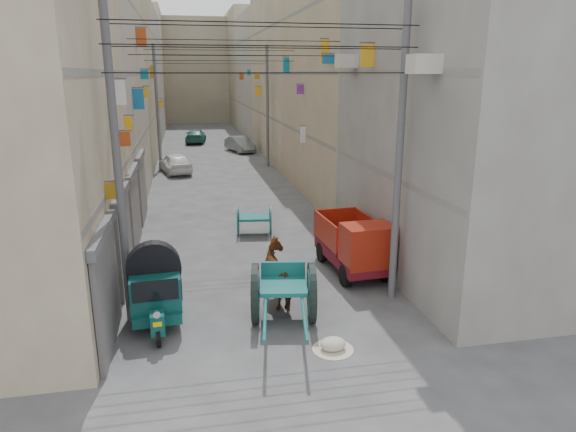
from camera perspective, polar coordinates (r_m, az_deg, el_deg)
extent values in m
cube|color=gray|center=(15.17, -19.26, 3.33)|extent=(0.25, 9.80, 0.18)
cube|color=gray|center=(14.88, -20.32, 14.69)|extent=(0.25, 9.80, 0.18)
cube|color=#A3988B|center=(26.42, -25.32, 13.72)|extent=(8.00, 12.00, 12.00)
cube|color=gray|center=(25.98, -16.20, 8.35)|extent=(0.25, 11.76, 0.18)
cube|color=gray|center=(25.81, -16.71, 14.96)|extent=(0.25, 11.76, 0.18)
cube|color=gray|center=(25.99, -17.26, 21.56)|extent=(0.25, 11.76, 0.18)
cube|color=tan|center=(39.20, -21.04, 15.75)|extent=(8.00, 14.00, 14.00)
cube|color=gray|center=(38.90, -14.77, 10.65)|extent=(0.25, 13.72, 0.18)
cube|color=gray|center=(38.78, -15.08, 15.06)|extent=(0.25, 13.72, 0.18)
cube|color=gray|center=(38.90, -15.41, 19.47)|extent=(0.25, 13.72, 0.18)
cube|color=#9A9590|center=(53.07, -18.51, 14.47)|extent=(8.00, 14.00, 11.80)
cube|color=gray|center=(52.85, -14.00, 11.86)|extent=(0.25, 13.72, 0.18)
cube|color=gray|center=(52.77, -14.22, 15.11)|extent=(0.25, 13.72, 0.18)
cube|color=gray|center=(52.85, -14.44, 18.36)|extent=(0.25, 13.72, 0.18)
cube|color=tan|center=(66.00, -17.26, 15.37)|extent=(8.00, 12.00, 13.50)
cube|color=gray|center=(65.83, -13.57, 12.53)|extent=(0.25, 11.76, 0.18)
cube|color=gray|center=(65.76, -13.74, 15.14)|extent=(0.25, 11.76, 0.18)
cube|color=gray|center=(65.83, -13.92, 17.74)|extent=(0.25, 11.76, 0.18)
cube|color=#9A9590|center=(17.80, 23.64, 15.32)|extent=(8.00, 10.00, 13.00)
cube|color=gray|center=(16.22, 10.99, 4.66)|extent=(0.25, 9.80, 0.18)
cube|color=gray|center=(15.94, 11.56, 15.31)|extent=(0.25, 9.80, 0.18)
cube|color=tan|center=(27.60, 10.17, 14.93)|extent=(8.00, 12.00, 12.00)
cube|color=gray|center=(26.61, 1.98, 9.10)|extent=(0.25, 11.76, 0.18)
cube|color=gray|center=(26.44, 2.04, 15.57)|extent=(0.25, 11.76, 0.18)
cube|color=gray|center=(26.61, 2.10, 22.05)|extent=(0.25, 11.76, 0.18)
cube|color=#C3B493|center=(40.00, 3.20, 16.69)|extent=(8.00, 14.00, 14.00)
cube|color=gray|center=(39.32, -2.47, 11.18)|extent=(0.25, 13.72, 0.18)
cube|color=gray|center=(39.20, -2.53, 15.56)|extent=(0.25, 13.72, 0.18)
cube|color=gray|center=(39.32, -2.58, 19.93)|extent=(0.25, 13.72, 0.18)
cube|color=#A3988B|center=(53.66, -0.70, 15.24)|extent=(8.00, 14.00, 11.80)
cube|color=gray|center=(53.16, -4.90, 12.27)|extent=(0.25, 13.72, 0.18)
cube|color=gray|center=(53.08, -4.97, 15.51)|extent=(0.25, 13.72, 0.18)
cube|color=gray|center=(53.16, -5.05, 18.74)|extent=(0.25, 13.72, 0.18)
cube|color=tan|center=(66.48, -2.87, 16.01)|extent=(8.00, 12.00, 13.50)
cube|color=gray|center=(66.07, -6.24, 12.87)|extent=(0.25, 11.76, 0.18)
cube|color=gray|center=(66.01, -6.32, 15.47)|extent=(0.25, 11.76, 0.18)
cube|color=gray|center=(66.08, -6.40, 18.07)|extent=(0.25, 11.76, 0.18)
cube|color=tan|center=(72.75, -10.21, 15.56)|extent=(22.00, 10.00, 13.00)
cube|color=#49494D|center=(12.66, -19.42, -8.08)|extent=(0.12, 3.00, 2.60)
cube|color=#555558|center=(12.17, -19.93, -1.79)|extent=(0.18, 3.20, 0.25)
cube|color=#49494D|center=(16.10, -17.74, -2.87)|extent=(0.12, 3.00, 2.60)
cube|color=#555558|center=(15.72, -18.10, 2.15)|extent=(0.18, 3.20, 0.25)
cube|color=#49494D|center=(19.64, -16.66, 0.48)|extent=(0.12, 3.00, 2.60)
cube|color=#555558|center=(19.33, -16.94, 4.64)|extent=(0.18, 3.20, 0.25)
cube|color=#49494D|center=(23.32, -15.90, 2.86)|extent=(0.12, 3.00, 2.60)
cube|color=#555558|center=(23.06, -16.12, 6.38)|extent=(0.18, 3.20, 0.25)
cube|color=#BC8416|center=(41.41, -3.47, 15.24)|extent=(0.38, 0.08, 0.41)
cube|color=#F2A91A|center=(48.44, -13.92, 12.07)|extent=(0.27, 0.08, 0.71)
cube|color=#BC8416|center=(13.57, -18.72, 2.67)|extent=(0.44, 0.08, 0.42)
cube|color=#16689C|center=(22.61, -16.30, 12.38)|extent=(0.45, 0.08, 0.84)
cube|color=#B94318|center=(51.92, -5.19, 15.19)|extent=(0.41, 0.08, 0.59)
cube|color=#B94318|center=(16.70, -17.76, 8.14)|extent=(0.38, 0.08, 0.44)
cube|color=#F2A91A|center=(40.70, -3.33, 13.65)|extent=(0.43, 0.08, 0.72)
cube|color=#0D7990|center=(46.71, -4.37, 15.58)|extent=(0.28, 0.08, 0.44)
cube|color=#B94318|center=(26.84, -16.01, 18.55)|extent=(0.48, 0.08, 0.84)
cube|color=#F2A91A|center=(44.90, -14.06, 11.88)|extent=(0.31, 0.08, 0.44)
cube|color=#762791|center=(26.41, 1.37, 13.87)|extent=(0.35, 0.08, 0.45)
cube|color=#0D7990|center=(29.95, -0.20, 16.43)|extent=(0.34, 0.08, 0.79)
cube|color=#F2A91A|center=(18.91, -17.28, 9.74)|extent=(0.28, 0.08, 0.52)
cube|color=#BC8416|center=(36.39, -14.88, 15.17)|extent=(0.28, 0.08, 0.74)
cube|color=white|center=(26.08, 1.68, 9.02)|extent=(0.26, 0.08, 0.80)
cube|color=#0D7990|center=(17.12, 8.88, 17.07)|extent=(0.34, 0.08, 0.55)
cube|color=white|center=(15.39, -18.48, 12.88)|extent=(0.47, 0.08, 0.67)
cube|color=#0D7990|center=(27.93, -15.66, 14.90)|extent=(0.40, 0.08, 0.47)
cube|color=#F2A91A|center=(28.46, -15.53, 13.11)|extent=(0.32, 0.08, 0.55)
cube|color=#16689C|center=(21.27, 4.50, 16.97)|extent=(0.47, 0.08, 0.35)
cube|color=#F2A91A|center=(22.10, 4.11, 17.82)|extent=(0.32, 0.08, 0.89)
cube|color=#F2A91A|center=(17.03, 8.81, 17.20)|extent=(0.44, 0.08, 0.69)
cube|color=#762791|center=(13.28, -20.01, 0.72)|extent=(0.10, 3.20, 0.80)
cube|color=#167B37|center=(22.05, -16.77, 6.59)|extent=(0.10, 3.20, 0.80)
cube|color=#B94318|center=(33.94, -15.06, 9.64)|extent=(0.10, 3.20, 0.80)
cube|color=#0D7990|center=(45.88, -14.23, 11.10)|extent=(0.10, 3.20, 0.80)
cube|color=#762791|center=(14.45, 13.70, 2.37)|extent=(0.10, 3.20, 0.80)
cube|color=#762791|center=(22.77, 4.16, 7.47)|extent=(0.10, 3.20, 0.80)
cube|color=#0D7990|center=(34.41, -1.24, 10.23)|extent=(0.10, 3.20, 0.80)
cube|color=#B94318|center=(46.23, -3.93, 11.56)|extent=(0.10, 3.20, 0.80)
cube|color=beige|center=(13.01, 14.89, 16.01)|extent=(0.70, 0.55, 0.45)
cube|color=beige|center=(18.61, 6.53, 16.73)|extent=(0.70, 0.55, 0.45)
cylinder|color=#555558|center=(13.01, -18.41, 5.09)|extent=(0.20, 0.20, 8.00)
cylinder|color=#555558|center=(14.07, 12.25, 6.27)|extent=(0.20, 0.20, 8.00)
cylinder|color=#555558|center=(34.83, -14.32, 11.48)|extent=(0.20, 0.20, 8.00)
cylinder|color=#555558|center=(35.24, -2.30, 11.98)|extent=(0.20, 0.20, 8.00)
cylinder|color=black|center=(12.39, -2.23, 15.61)|extent=(7.40, 0.02, 0.02)
cylinder|color=black|center=(12.40, -2.26, 18.39)|extent=(7.40, 0.02, 0.02)
cylinder|color=black|center=(12.44, -2.28, 20.69)|extent=(7.40, 0.02, 0.02)
cylinder|color=black|center=(13.37, -2.94, 15.60)|extent=(7.40, 0.02, 0.02)
cylinder|color=black|center=(13.39, -2.98, 18.17)|extent=(7.40, 0.02, 0.02)
cylinder|color=black|center=(13.42, -3.01, 20.30)|extent=(7.40, 0.02, 0.02)
cylinder|color=black|center=(18.83, -5.53, 15.53)|extent=(7.40, 0.02, 0.02)
cylinder|color=black|center=(18.84, -5.58, 17.35)|extent=(7.40, 0.02, 0.02)
cylinder|color=black|center=(18.86, -5.62, 18.87)|extent=(7.40, 0.02, 0.02)
cylinder|color=black|center=(26.80, -7.41, 15.46)|extent=(7.40, 0.02, 0.02)
cylinder|color=black|center=(26.81, -7.46, 16.74)|extent=(7.40, 0.02, 0.02)
cylinder|color=black|center=(26.82, -7.49, 17.81)|extent=(7.40, 0.02, 0.02)
cylinder|color=black|center=(34.78, -8.43, 15.41)|extent=(7.40, 0.02, 0.02)
cylinder|color=black|center=(34.79, -8.47, 16.40)|extent=(7.40, 0.02, 0.02)
cylinder|color=black|center=(34.80, -8.50, 17.22)|extent=(7.40, 0.02, 0.02)
cylinder|color=black|center=(12.69, -14.20, -12.80)|extent=(0.14, 0.53, 0.52)
cylinder|color=black|center=(14.29, -16.45, -9.61)|extent=(0.14, 0.53, 0.52)
cylinder|color=black|center=(14.29, -12.28, -9.32)|extent=(0.14, 0.53, 0.52)
cube|color=#0B413E|center=(13.69, -14.37, -9.73)|extent=(1.28, 1.85, 0.26)
cube|color=#0B413E|center=(12.59, -14.30, -11.50)|extent=(0.35, 0.44, 0.51)
cylinder|color=silver|center=(12.25, -14.38, -10.58)|extent=(0.17, 0.06, 0.17)
cube|color=#CEC30B|center=(12.34, -14.30, -11.59)|extent=(0.21, 0.04, 0.11)
cube|color=#0B413E|center=(13.52, -14.53, -7.61)|extent=(1.31, 1.66, 0.89)
cube|color=black|center=(12.68, -14.53, -8.05)|extent=(1.08, 0.12, 0.51)
cube|color=black|center=(13.51, -17.19, -7.41)|extent=(0.11, 1.12, 0.61)
cube|color=black|center=(13.49, -11.92, -7.05)|extent=(0.11, 1.12, 0.61)
cube|color=white|center=(12.95, -14.32, -10.94)|extent=(1.17, 0.12, 0.06)
cylinder|color=black|center=(13.25, -3.66, -8.56)|extent=(0.43, 1.56, 1.55)
cylinder|color=#155C5B|center=(13.25, -3.66, -8.56)|extent=(0.40, 1.23, 1.21)
cylinder|color=#555558|center=(13.25, -3.66, -8.56)|extent=(0.28, 0.24, 0.20)
cylinder|color=black|center=(13.27, 2.65, -8.50)|extent=(0.43, 1.56, 1.55)
cylinder|color=#155C5B|center=(13.27, 2.65, -8.50)|extent=(0.40, 1.23, 1.21)
cylinder|color=#555558|center=(13.27, 2.65, -8.50)|extent=(0.28, 0.24, 0.20)
cylinder|color=#555558|center=(13.24, -0.50, -8.54)|extent=(1.49, 0.35, 0.09)
cube|color=#155C5B|center=(13.16, -0.50, -7.75)|extent=(1.36, 1.40, 0.11)
cube|color=#155C5B|center=(13.58, -0.55, -5.88)|extent=(1.16, 0.29, 0.39)
cylinder|color=#155C5B|center=(11.94, -2.55, -10.79)|extent=(0.52, 2.53, 0.08)
cylinder|color=#155C5B|center=(11.96, 1.78, -10.75)|extent=(0.52, 2.53, 0.08)
cylinder|color=black|center=(15.57, 6.37, -6.63)|extent=(0.22, 0.67, 0.66)
cylinder|color=black|center=(17.51, 3.75, -4.02)|extent=(0.22, 0.67, 0.66)
cylinder|color=black|center=(16.07, 10.74, -6.10)|extent=(0.22, 0.67, 0.66)
cylinder|color=black|center=(17.95, 7.71, -3.63)|extent=(0.22, 0.67, 0.66)
cube|color=maroon|center=(16.68, 7.12, -4.31)|extent=(1.66, 3.40, 0.35)
cube|color=maroon|center=(15.45, 8.80, -3.25)|extent=(1.52, 1.15, 1.26)
cube|color=black|center=(15.01, 9.54, -3.44)|extent=(1.31, 0.14, 0.55)
cube|color=maroon|center=(17.07, 6.45, -2.85)|extent=(1.64, 2.30, 0.12)
cube|color=maroon|center=(16.70, 4.15, -1.66)|extent=(0.20, 2.21, 0.85)
cube|color=maroon|center=(17.22, 8.77, -1.27)|extent=(0.20, 2.21, 0.85)
cube|color=maroon|center=(17.91, 5.24, -0.49)|extent=(1.51, 0.16, 0.85)
cylinder|color=#155C5B|center=(20.36, -5.57, -0.46)|extent=(0.23, 1.19, 1.19)
cylinder|color=#155C5B|center=(20.35, -1.96, -0.40)|extent=(0.23, 1.19, 1.19)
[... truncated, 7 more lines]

